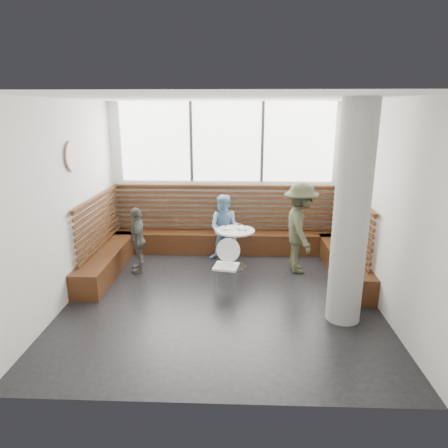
{
  "coord_description": "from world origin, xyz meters",
  "views": [
    {
      "loc": [
        0.27,
        -6.07,
        3.04
      ],
      "look_at": [
        0.0,
        1.0,
        1.0
      ],
      "focal_mm": 32.0,
      "sensor_mm": 36.0,
      "label": 1
    }
  ],
  "objects_px": {
    "child_back": "(225,228)",
    "child_left": "(138,240)",
    "adult_man": "(300,228)",
    "cafe_chair": "(226,261)",
    "cafe_table": "(235,241)",
    "concrete_column": "(351,216)"
  },
  "relations": [
    {
      "from": "cafe_table",
      "to": "child_left",
      "type": "distance_m",
      "value": 1.88
    },
    {
      "from": "child_back",
      "to": "cafe_table",
      "type": "bearing_deg",
      "value": -51.32
    },
    {
      "from": "cafe_chair",
      "to": "adult_man",
      "type": "distance_m",
      "value": 1.64
    },
    {
      "from": "cafe_chair",
      "to": "adult_man",
      "type": "height_order",
      "value": "adult_man"
    },
    {
      "from": "cafe_table",
      "to": "cafe_chair",
      "type": "relative_size",
      "value": 0.88
    },
    {
      "from": "concrete_column",
      "to": "child_left",
      "type": "relative_size",
      "value": 2.51
    },
    {
      "from": "concrete_column",
      "to": "cafe_chair",
      "type": "height_order",
      "value": "concrete_column"
    },
    {
      "from": "concrete_column",
      "to": "child_left",
      "type": "bearing_deg",
      "value": 154.03
    },
    {
      "from": "cafe_table",
      "to": "child_back",
      "type": "distance_m",
      "value": 0.47
    },
    {
      "from": "cafe_chair",
      "to": "child_back",
      "type": "distance_m",
      "value": 1.37
    },
    {
      "from": "child_back",
      "to": "child_left",
      "type": "distance_m",
      "value": 1.77
    },
    {
      "from": "child_left",
      "to": "concrete_column",
      "type": "bearing_deg",
      "value": 50.32
    },
    {
      "from": "cafe_table",
      "to": "adult_man",
      "type": "height_order",
      "value": "adult_man"
    },
    {
      "from": "child_left",
      "to": "cafe_chair",
      "type": "bearing_deg",
      "value": 53.53
    },
    {
      "from": "adult_man",
      "to": "child_left",
      "type": "xyz_separation_m",
      "value": [
        -3.09,
        -0.11,
        -0.24
      ]
    },
    {
      "from": "concrete_column",
      "to": "child_left",
      "type": "distance_m",
      "value": 4.02
    },
    {
      "from": "child_back",
      "to": "child_left",
      "type": "xyz_separation_m",
      "value": [
        -1.66,
        -0.64,
        -0.06
      ]
    },
    {
      "from": "cafe_chair",
      "to": "adult_man",
      "type": "relative_size",
      "value": 0.51
    },
    {
      "from": "cafe_table",
      "to": "child_left",
      "type": "xyz_separation_m",
      "value": [
        -1.86,
        -0.24,
        0.08
      ]
    },
    {
      "from": "adult_man",
      "to": "cafe_chair",
      "type": "bearing_deg",
      "value": 116.43
    },
    {
      "from": "child_back",
      "to": "cafe_chair",
      "type": "bearing_deg",
      "value": -76.14
    },
    {
      "from": "concrete_column",
      "to": "child_left",
      "type": "height_order",
      "value": "concrete_column"
    }
  ]
}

